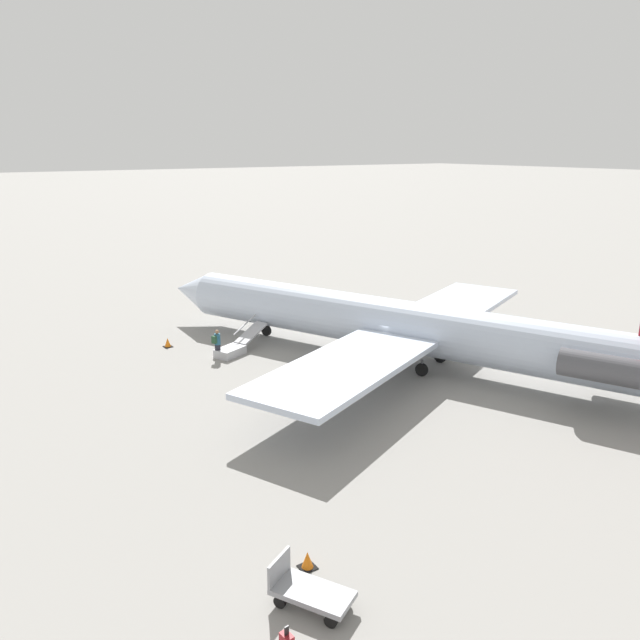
{
  "coord_description": "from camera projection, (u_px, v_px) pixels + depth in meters",
  "views": [
    {
      "loc": [
        -26.34,
        22.56,
        12.11
      ],
      "look_at": [
        3.44,
        2.43,
        2.02
      ],
      "focal_mm": 35.0,
      "sensor_mm": 36.0,
      "label": 1
    }
  ],
  "objects": [
    {
      "name": "luggage_cart",
      "position": [
        308.0,
        591.0,
        16.9
      ],
      "size": [
        2.46,
        2.01,
        1.22
      ],
      "rotation": [
        0.0,
        0.0,
        0.49
      ],
      "color": "gray",
      "rests_on": "ground"
    },
    {
      "name": "traffic_cone_near_cart",
      "position": [
        307.0,
        561.0,
        18.46
      ],
      "size": [
        0.49,
        0.49,
        0.54
      ],
      "color": "black",
      "rests_on": "ground"
    },
    {
      "name": "traffic_cone_near_stairs",
      "position": [
        168.0,
        343.0,
        38.77
      ],
      "size": [
        0.52,
        0.52,
        0.58
      ],
      "color": "black",
      "rests_on": "ground"
    },
    {
      "name": "boarding_stairs",
      "position": [
        235.0,
        348.0,
        37.45
      ],
      "size": [
        2.51,
        4.09,
        1.83
      ],
      "rotation": [
        0.0,
        0.0,
        -1.17
      ],
      "color": "#B2B2B7",
      "rests_on": "ground"
    },
    {
      "name": "passenger",
      "position": [
        217.0,
        342.0,
        36.49
      ],
      "size": [
        0.45,
        0.57,
        1.74
      ],
      "rotation": [
        0.0,
        0.0,
        -1.17
      ],
      "color": "#23232D",
      "rests_on": "ground"
    },
    {
      "name": "ground_plane",
      "position": [
        387.0,
        360.0,
        36.44
      ],
      "size": [
        600.0,
        600.0,
        0.0
      ],
      "primitive_type": "plane",
      "color": "gray"
    },
    {
      "name": "airplane_main",
      "position": [
        405.0,
        326.0,
        35.27
      ],
      "size": [
        32.8,
        25.72,
        7.6
      ],
      "rotation": [
        0.0,
        0.0,
        0.4
      ],
      "color": "silver",
      "rests_on": "ground"
    }
  ]
}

